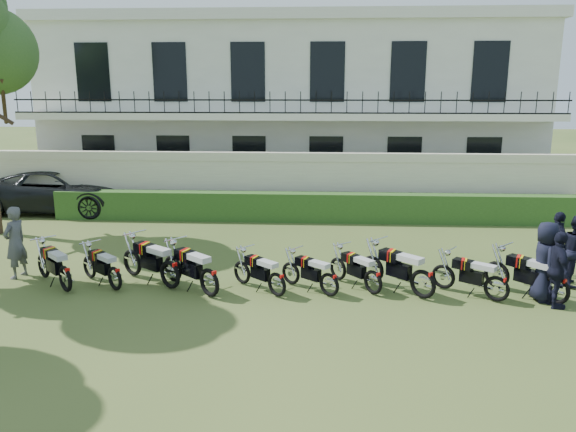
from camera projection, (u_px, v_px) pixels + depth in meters
The scene contains 19 objects.
ground at pixel (261, 297), 12.58m from camera, with size 100.00×100.00×0.00m, color #354C1E.
perimeter_wall at pixel (284, 184), 20.09m from camera, with size 30.00×0.35×2.30m.
hedge at pixel (312, 207), 19.41m from camera, with size 18.00×0.60×1.00m, color #254418.
building at pixel (293, 106), 25.29m from camera, with size 20.40×9.60×7.40m.
motorcycle_0 at pixel (65, 272), 12.73m from camera, with size 1.47×1.40×1.06m.
motorcycle_1 at pixel (114, 273), 12.85m from camera, with size 1.39×1.21×0.96m.
motorcycle_2 at pixel (170, 268), 12.92m from camera, with size 1.77×1.31×1.15m.
motorcycle_3 at pixel (209, 276), 12.43m from camera, with size 1.62×1.41×1.12m.
motorcycle_4 at pixel (277, 279), 12.47m from camera, with size 1.36×1.21×0.95m.
motorcycle_5 at pixel (329, 279), 12.48m from camera, with size 1.37×1.13×0.92m.
motorcycle_6 at pixel (373, 276), 12.61m from camera, with size 1.18×1.39×0.95m.
motorcycle_7 at pixel (423, 277), 12.33m from camera, with size 1.57×1.49×1.13m.
motorcycle_8 at pixel (497, 282), 12.17m from camera, with size 1.51×1.14×0.99m.
motorcycle_9 at pixel (556, 283), 11.99m from camera, with size 1.46×1.49×1.09m.
suv at pixel (61, 191), 20.88m from camera, with size 2.64×5.72×1.59m, color black.
inspector at pixel (15, 242), 13.66m from camera, with size 0.65×0.43×1.79m, color #56565B.
officer_2 at pixel (558, 270), 11.83m from camera, with size 0.98×0.41×1.67m, color black.
officer_3 at pixel (545, 261), 12.21m from camera, with size 0.87×0.56×1.78m, color black.
officer_5 at pixel (557, 244), 13.84m from camera, with size 0.95×0.40×1.62m, color black.
Camera 1 is at (1.29, -11.77, 4.65)m, focal length 35.00 mm.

